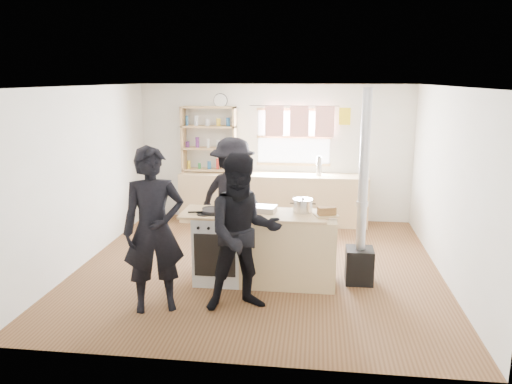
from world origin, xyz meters
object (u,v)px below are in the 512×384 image
thermos (319,166)px  person_near_right (243,233)px  bread_board (327,212)px  roast_tray (264,209)px  person_far (233,198)px  stockpot_stove (240,203)px  flue_heater (361,234)px  stockpot_counter (303,205)px  skillet_greens (213,211)px  cooking_island (265,248)px  person_near_left (154,230)px

thermos → person_near_right: bearing=-103.3°
bread_board → person_near_right: (-0.94, -0.73, -0.08)m
roast_tray → person_far: 1.05m
roast_tray → stockpot_stove: 0.35m
roast_tray → bread_board: (0.80, -0.12, 0.01)m
roast_tray → flue_heater: flue_heater is taller
person_near_right → roast_tray: bearing=61.3°
stockpot_counter → person_near_right: (-0.64, -0.90, -0.11)m
stockpot_stove → flue_heater: flue_heater is taller
roast_tray → stockpot_stove: size_ratio=1.53×
thermos → person_far: size_ratio=0.19×
flue_heater → person_near_right: (-1.38, -0.91, 0.25)m
stockpot_stove → person_far: bearing=106.3°
flue_heater → stockpot_counter: bearing=-178.6°
thermos → skillet_greens: 3.16m
roast_tray → person_near_right: 0.86m
flue_heater → person_far: (-1.80, 0.82, 0.23)m
stockpot_counter → stockpot_stove: bearing=175.3°
stockpot_counter → bread_board: (0.30, -0.17, -0.04)m
flue_heater → person_near_right: flue_heater is taller
stockpot_counter → roast_tray: bearing=-174.7°
person_far → stockpot_stove: bearing=130.3°
stockpot_stove → stockpot_counter: 0.83m
skillet_greens → person_far: bearing=85.6°
cooking_island → person_near_right: (-0.16, -0.78, 0.44)m
stockpot_stove → roast_tray: bearing=-19.2°
flue_heater → person_far: flue_heater is taller
skillet_greens → stockpot_counter: size_ratio=1.25×
roast_tray → person_near_right: bearing=-99.4°
roast_tray → person_far: bearing=122.0°
cooking_island → bread_board: 0.93m
roast_tray → person_far: person_far is taller
skillet_greens → stockpot_stove: size_ratio=1.48×
thermos → roast_tray: size_ratio=1.00×
person_near_left → cooking_island: bearing=17.2°
cooking_island → person_far: size_ratio=1.11×
person_far → skillet_greens: bearing=109.7°
bread_board → person_near_right: bearing=-142.1°
roast_tray → stockpot_counter: bearing=5.3°
stockpot_counter → bread_board: 0.35m
roast_tray → person_near_left: (-1.13, -0.99, -0.03)m
skillet_greens → roast_tray: size_ratio=0.97×
thermos → stockpot_stove: (-1.03, -2.58, -0.06)m
cooking_island → bread_board: bread_board is taller
thermos → roast_tray: thermos is taller
skillet_greens → person_near_right: person_near_right is taller
stockpot_stove → person_near_left: 1.37m
thermos → cooking_island: (-0.68, -2.77, -0.60)m
skillet_greens → cooking_island: bearing=7.9°
thermos → stockpot_stove: 2.78m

